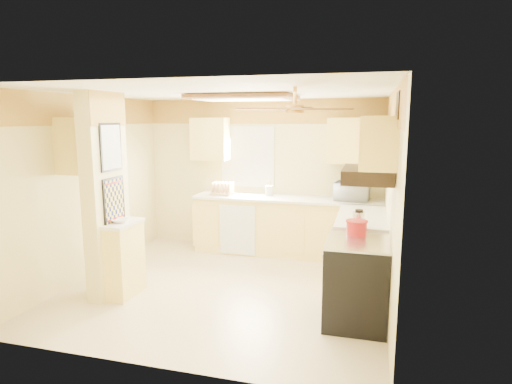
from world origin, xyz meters
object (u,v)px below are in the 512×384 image
(microwave, at_px, (352,191))
(dutch_oven, at_px, (357,227))
(stove, at_px, (356,282))
(bowl, at_px, (120,221))
(kettle, at_px, (359,219))

(microwave, bearing_deg, dutch_oven, 103.00)
(stove, bearing_deg, bowl, -179.31)
(stove, xyz_separation_m, bowl, (-2.82, -0.03, 0.50))
(bowl, height_order, kettle, kettle)
(dutch_oven, bearing_deg, bowl, -174.32)
(stove, bearing_deg, kettle, 91.46)
(stove, distance_m, dutch_oven, 0.59)
(stove, bearing_deg, microwave, 94.35)
(stove, height_order, dutch_oven, dutch_oven)
(stove, height_order, bowl, bowl)
(dutch_oven, bearing_deg, stove, -83.76)
(kettle, bearing_deg, bowl, -169.75)
(microwave, height_order, dutch_oven, microwave)
(microwave, relative_size, dutch_oven, 2.11)
(microwave, xyz_separation_m, bowl, (-2.66, -2.19, -0.12))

